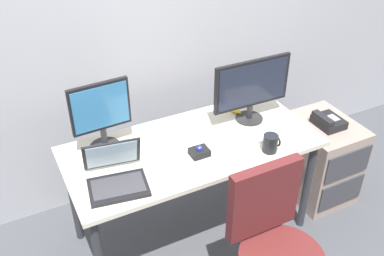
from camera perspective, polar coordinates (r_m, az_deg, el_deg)
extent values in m
plane|color=#46484D|center=(3.15, 0.00, -13.02)|extent=(8.00, 8.00, 0.00)
cube|color=#A2A3AB|center=(2.94, -6.40, 15.80)|extent=(6.00, 0.10, 2.80)
cube|color=beige|center=(2.67, 0.00, -2.40)|extent=(1.53, 0.70, 0.03)
cylinder|color=#2D2D33|center=(3.05, 14.60, -7.27)|extent=(0.05, 0.05, 0.71)
cylinder|color=#2D2D33|center=(2.96, -15.08, -8.73)|extent=(0.05, 0.05, 0.71)
cylinder|color=#2D2D33|center=(3.40, 8.47, -1.62)|extent=(0.05, 0.05, 0.71)
cube|color=gray|center=(3.39, 16.06, -3.80)|extent=(0.42, 0.52, 0.61)
cube|color=#38383D|center=(3.17, 19.51, -4.44)|extent=(0.38, 0.01, 0.21)
cube|color=#38383D|center=(3.33, 18.68, -7.93)|extent=(0.38, 0.01, 0.21)
cube|color=black|center=(3.19, 17.21, 0.76)|extent=(0.17, 0.20, 0.06)
cube|color=black|center=(3.13, 16.53, 1.20)|extent=(0.05, 0.18, 0.04)
cube|color=gray|center=(3.18, 17.68, 1.22)|extent=(0.07, 0.08, 0.01)
cube|color=#551E20|center=(2.30, 9.24, -9.02)|extent=(0.40, 0.06, 0.42)
cylinder|color=#262628|center=(2.92, 7.37, 1.25)|extent=(0.18, 0.18, 0.01)
cylinder|color=#262628|center=(2.89, 7.44, 2.14)|extent=(0.04, 0.04, 0.09)
cube|color=black|center=(2.79, 7.75, 5.72)|extent=(0.53, 0.03, 0.32)
cube|color=#1E2333|center=(2.78, 7.91, 5.60)|extent=(0.48, 0.01, 0.28)
cylinder|color=#262628|center=(2.69, -11.12, -2.28)|extent=(0.18, 0.18, 0.01)
cylinder|color=#262628|center=(2.66, -11.27, -1.13)|extent=(0.04, 0.04, 0.12)
cube|color=black|center=(2.55, -11.78, 2.71)|extent=(0.35, 0.04, 0.30)
cube|color=teal|center=(2.53, -11.67, 2.57)|extent=(0.32, 0.02, 0.26)
cube|color=silver|center=(2.73, 7.63, -1.20)|extent=(0.41, 0.14, 0.02)
cube|color=white|center=(2.72, 7.65, -0.96)|extent=(0.38, 0.12, 0.01)
cube|color=black|center=(2.38, -9.48, -7.57)|extent=(0.34, 0.27, 0.02)
cube|color=#38383D|center=(2.37, -9.50, -7.36)|extent=(0.30, 0.21, 0.00)
cube|color=black|center=(2.43, -10.31, -3.32)|extent=(0.32, 0.14, 0.21)
cube|color=silver|center=(2.42, -10.29, -3.40)|extent=(0.28, 0.12, 0.18)
cube|color=black|center=(2.57, 0.96, -3.13)|extent=(0.11, 0.09, 0.04)
sphere|color=navy|center=(2.56, 0.96, -2.67)|extent=(0.04, 0.04, 0.04)
cylinder|color=black|center=(2.62, 10.05, -1.95)|extent=(0.09, 0.09, 0.11)
torus|color=black|center=(2.65, 10.90, -1.64)|extent=(0.01, 0.07, 0.07)
cube|color=white|center=(2.72, -1.19, -1.16)|extent=(0.17, 0.22, 0.01)
ellipsoid|color=yellow|center=(3.00, 5.02, 2.63)|extent=(0.10, 0.19, 0.04)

